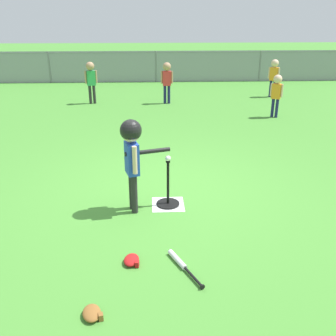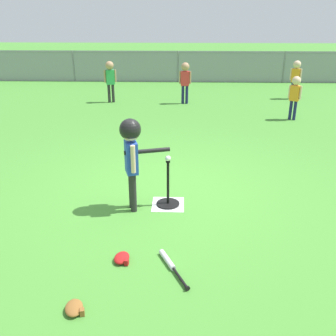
% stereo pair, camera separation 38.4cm
% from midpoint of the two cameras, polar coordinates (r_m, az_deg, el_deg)
% --- Properties ---
extents(ground_plane, '(60.00, 60.00, 0.00)m').
position_cam_midpoint_polar(ground_plane, '(5.66, 2.20, -3.39)').
color(ground_plane, '#478C33').
extents(home_plate, '(0.44, 0.44, 0.01)m').
position_cam_midpoint_polar(home_plate, '(5.25, 2.10, -5.55)').
color(home_plate, white).
rests_on(home_plate, ground_plane).
extents(batting_tee, '(0.32, 0.32, 0.65)m').
position_cam_midpoint_polar(batting_tee, '(5.20, 2.12, -4.60)').
color(batting_tee, black).
rests_on(batting_tee, ground_plane).
extents(baseball_on_tee, '(0.07, 0.07, 0.07)m').
position_cam_midpoint_polar(baseball_on_tee, '(4.96, 2.21, 1.43)').
color(baseball_on_tee, white).
rests_on(baseball_on_tee, batting_tee).
extents(batter_child, '(0.63, 0.35, 1.26)m').
position_cam_midpoint_polar(batter_child, '(4.78, -3.30, 3.26)').
color(batter_child, '#262626').
rests_on(batter_child, ground_plane).
extents(fielder_deep_right, '(0.34, 0.24, 1.19)m').
position_cam_midpoint_polar(fielder_deep_right, '(11.32, -7.78, 13.62)').
color(fielder_deep_right, '#262626').
rests_on(fielder_deep_right, ground_plane).
extents(fielder_near_left, '(0.28, 0.22, 1.07)m').
position_cam_midpoint_polar(fielder_near_left, '(9.86, 19.78, 10.76)').
color(fielder_near_left, '#191E4C').
rests_on(fielder_near_left, ground_plane).
extents(fielder_deep_center, '(0.31, 0.23, 1.15)m').
position_cam_midpoint_polar(fielder_deep_center, '(12.40, 19.68, 13.20)').
color(fielder_deep_center, '#191E4C').
rests_on(fielder_deep_center, ground_plane).
extents(fielder_near_right, '(0.35, 0.23, 1.17)m').
position_cam_midpoint_polar(fielder_near_right, '(11.08, 3.63, 13.53)').
color(fielder_near_right, '#191E4C').
rests_on(fielder_near_right, ground_plane).
extents(spare_bat_silver, '(0.33, 0.62, 0.06)m').
position_cam_midpoint_polar(spare_bat_silver, '(4.08, 3.06, -14.31)').
color(spare_bat_silver, silver).
rests_on(spare_bat_silver, ground_plane).
extents(glove_by_plate, '(0.21, 0.25, 0.07)m').
position_cam_midpoint_polar(glove_by_plate, '(3.62, -10.90, -20.20)').
color(glove_by_plate, brown).
rests_on(glove_by_plate, ground_plane).
extents(glove_near_bats, '(0.19, 0.24, 0.07)m').
position_cam_midpoint_polar(glove_near_bats, '(4.15, -4.30, -13.51)').
color(glove_near_bats, '#B21919').
rests_on(glove_near_bats, ground_plane).
extents(outfield_fence, '(16.06, 0.06, 1.15)m').
position_cam_midpoint_polar(outfield_fence, '(14.80, 2.26, 15.26)').
color(outfield_fence, slate).
rests_on(outfield_fence, ground_plane).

